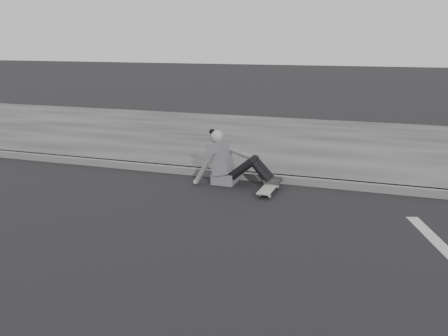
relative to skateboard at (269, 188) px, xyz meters
name	(u,v)px	position (x,y,z in m)	size (l,w,h in m)	color
ground	(210,239)	(-0.21, -1.99, -0.07)	(80.00, 80.00, 0.00)	black
curb	(265,178)	(-0.21, 0.59, -0.01)	(24.00, 0.16, 0.12)	#555555
sidewalk	(300,143)	(-0.21, 3.61, -0.01)	(24.00, 6.00, 0.12)	#3E3E3E
skateboard	(269,188)	(0.00, 0.00, 0.00)	(0.20, 0.78, 0.09)	#A3A29D
seated_woman	(228,162)	(-0.73, 0.25, 0.29)	(1.38, 0.46, 0.88)	#545457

